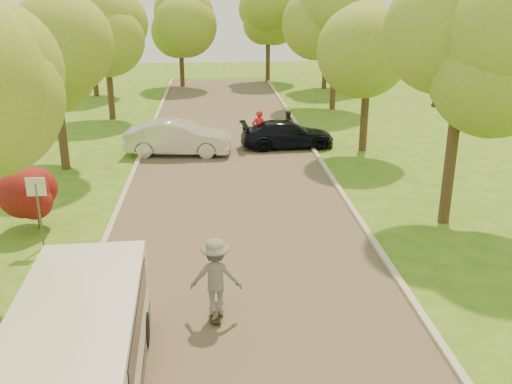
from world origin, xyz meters
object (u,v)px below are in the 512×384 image
object	(u,v)px
longboard	(217,313)
person_striped	(259,129)
street_sign	(37,198)
silver_sedan	(178,138)
dark_sedan	(287,134)
minivan	(78,354)
person_olive	(287,126)
skateboarder	(216,277)

from	to	relation	value
longboard	person_striped	xyz separation A→B (m)	(2.23, 15.13, 0.81)
street_sign	silver_sedan	world-z (taller)	street_sign
silver_sedan	dark_sedan	distance (m)	5.26
minivan	street_sign	bearing A→B (deg)	107.89
longboard	person_olive	world-z (taller)	person_olive
street_sign	longboard	world-z (taller)	street_sign
person_olive	dark_sedan	bearing A→B (deg)	66.50
street_sign	minivan	world-z (taller)	street_sign
dark_sedan	skateboarder	bearing A→B (deg)	162.66
silver_sedan	skateboarder	world-z (taller)	skateboarder
dark_sedan	street_sign	bearing A→B (deg)	137.37
street_sign	person_striped	distance (m)	13.14
street_sign	skateboarder	size ratio (longest dim) A/B	1.18
skateboarder	person_striped	xyz separation A→B (m)	(2.23, 15.13, -0.14)
skateboarder	longboard	bearing A→B (deg)	-85.60
dark_sedan	silver_sedan	bearing A→B (deg)	95.76
skateboarder	person_striped	size ratio (longest dim) A/B	1.02
skateboarder	person_olive	xyz separation A→B (m)	(3.78, 16.37, -0.28)
person_striped	silver_sedan	bearing A→B (deg)	4.04
minivan	longboard	world-z (taller)	minivan
minivan	skateboarder	distance (m)	3.75
person_olive	minivan	bearing A→B (deg)	55.70
street_sign	person_striped	xyz separation A→B (m)	(7.31, 10.91, -0.66)
person_olive	skateboarder	bearing A→B (deg)	60.78
minivan	longboard	xyz separation A→B (m)	(2.48, 2.81, -0.98)
dark_sedan	person_olive	size ratio (longest dim) A/B	2.94
dark_sedan	person_olive	xyz separation A→B (m)	(0.17, 1.34, 0.11)
street_sign	silver_sedan	size ratio (longest dim) A/B	0.45
minivan	person_olive	distance (m)	20.18
silver_sedan	person_striped	xyz separation A→B (m)	(3.81, 0.97, 0.12)
dark_sedan	person_olive	bearing A→B (deg)	-11.13
street_sign	minivan	xyz separation A→B (m)	(2.60, -7.03, -0.48)
minivan	skateboarder	world-z (taller)	minivan
skateboarder	minivan	bearing A→B (deg)	52.96
minivan	person_olive	xyz separation A→B (m)	(6.26, 19.18, -0.32)
dark_sedan	person_striped	size ratio (longest dim) A/B	2.48
minivan	person_striped	distance (m)	18.54
person_striped	skateboarder	bearing A→B (deg)	71.34
silver_sedan	longboard	world-z (taller)	silver_sedan
dark_sedan	skateboarder	xyz separation A→B (m)	(-3.60, -15.03, 0.39)
skateboarder	person_striped	world-z (taller)	skateboarder
minivan	silver_sedan	bearing A→B (deg)	84.56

